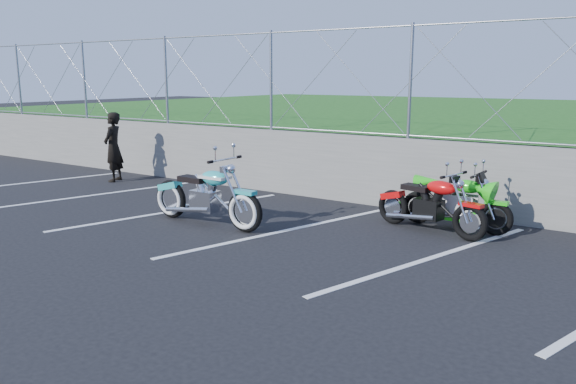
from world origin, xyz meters
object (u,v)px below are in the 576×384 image
Objects in this scene: naked_orange at (431,206)px; cruiser_turquoise at (207,198)px; person_standing at (113,147)px; sportbike_green at (457,205)px.

cruiser_turquoise is at bearing -140.87° from naked_orange.
person_standing is at bearing 159.16° from cruiser_turquoise.
person_standing is (-4.41, 1.77, 0.34)m from cruiser_turquoise.
cruiser_turquoise reaches higher than sportbike_green.
cruiser_turquoise is 1.27× the size of sportbike_green.
sportbike_green is 1.13× the size of person_standing.
cruiser_turquoise is 3.56m from naked_orange.
naked_orange is (3.19, 1.57, -0.04)m from cruiser_turquoise.
sportbike_green is at bearing 30.64° from cruiser_turquoise.
naked_orange is 1.20× the size of person_standing.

